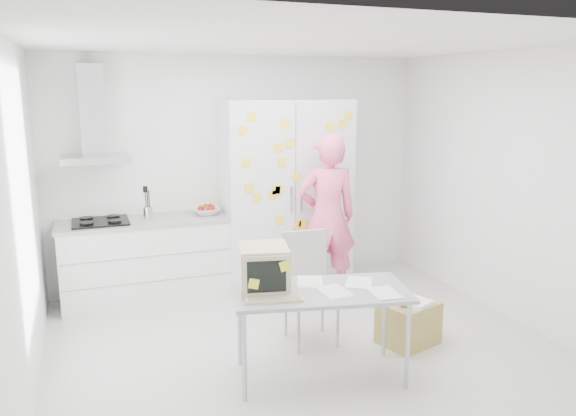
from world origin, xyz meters
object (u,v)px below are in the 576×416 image
object	(u,v)px
desk	(285,279)
chair	(308,280)
person	(327,217)
cardboard_box	(408,322)

from	to	relation	value
desk	chair	distance (m)	0.80
person	chair	size ratio (longest dim) A/B	1.80
desk	chair	size ratio (longest dim) A/B	1.47
cardboard_box	desk	bearing A→B (deg)	-172.06
person	desk	size ratio (longest dim) A/B	1.23
person	chair	bearing A→B (deg)	64.00
person	chair	xyz separation A→B (m)	(-0.62, -0.95, -0.34)
chair	person	bearing A→B (deg)	59.53
person	cardboard_box	xyz separation A→B (m)	(0.22, -1.37, -0.72)
desk	cardboard_box	distance (m)	1.45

